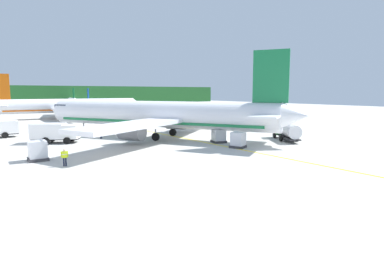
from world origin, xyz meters
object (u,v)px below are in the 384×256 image
(airliner_mid_apron, at_px, (68,106))
(cargo_container_far, at_px, (38,151))
(crew_marshaller, at_px, (101,132))
(service_truck_fuel, at_px, (287,130))
(crew_loader_left, at_px, (220,132))
(cargo_container_mid, at_px, (238,140))
(airliner_foreground, at_px, (159,115))
(service_truck_baggage, at_px, (55,132))
(crew_loader_right, at_px, (65,156))
(cargo_container_near, at_px, (218,136))
(airliner_distant, at_px, (70,100))
(airliner_far_taxiway, at_px, (85,103))

(airliner_mid_apron, distance_m, cargo_container_far, 51.09)
(cargo_container_far, bearing_deg, crew_marshaller, 43.13)
(airliner_mid_apron, height_order, service_truck_fuel, airliner_mid_apron)
(airliner_mid_apron, xyz_separation_m, crew_loader_left, (6.44, -48.87, -2.12))
(cargo_container_far, bearing_deg, cargo_container_mid, -19.83)
(airliner_foreground, xyz_separation_m, service_truck_baggage, (-13.13, 4.85, -1.91))
(cargo_container_mid, relative_size, crew_loader_right, 1.35)
(airliner_mid_apron, height_order, cargo_container_far, airliner_mid_apron)
(airliner_foreground, relative_size, service_truck_fuel, 5.88)
(crew_loader_left, bearing_deg, airliner_mid_apron, 97.51)
(cargo_container_near, xyz_separation_m, crew_marshaller, (-10.94, 13.07, 0.03))
(service_truck_baggage, height_order, crew_marshaller, service_truck_baggage)
(airliner_foreground, relative_size, airliner_mid_apron, 1.02)
(cargo_container_mid, xyz_separation_m, crew_marshaller, (-10.25, 17.25, -0.02))
(crew_marshaller, bearing_deg, airliner_foreground, -32.91)
(cargo_container_near, bearing_deg, crew_loader_right, -177.58)
(cargo_container_mid, bearing_deg, cargo_container_near, 80.53)
(airliner_distant, xyz_separation_m, crew_loader_right, (-39.39, -127.27, -1.37))
(service_truck_baggage, relative_size, cargo_container_far, 2.94)
(airliner_foreground, relative_size, crew_loader_left, 23.35)
(service_truck_baggage, height_order, crew_loader_right, service_truck_baggage)
(service_truck_fuel, bearing_deg, crew_loader_right, 173.21)
(cargo_container_far, bearing_deg, crew_loader_right, -71.96)
(cargo_container_near, distance_m, crew_loader_right, 20.07)
(airliner_mid_apron, distance_m, airliner_distant, 78.69)
(cargo_container_near, height_order, crew_loader_left, cargo_container_near)
(cargo_container_far, height_order, crew_loader_right, cargo_container_far)
(airliner_distant, bearing_deg, service_truck_baggage, -107.85)
(service_truck_baggage, xyz_separation_m, cargo_container_mid, (16.36, -17.56, -0.52))
(cargo_container_near, distance_m, crew_marshaller, 17.05)
(airliner_distant, xyz_separation_m, crew_loader_left, (-16.85, -124.03, -1.34))
(airliner_far_taxiway, bearing_deg, airliner_distant, 80.69)
(airliner_distant, height_order, crew_marshaller, airliner_distant)
(airliner_distant, xyz_separation_m, service_truck_baggage, (-36.40, -113.05, -0.83))
(service_truck_fuel, xyz_separation_m, cargo_container_far, (-30.41, 7.59, -0.41))
(cargo_container_mid, bearing_deg, service_truck_baggage, 132.98)
(airliner_foreground, bearing_deg, cargo_container_far, -163.28)
(airliner_distant, relative_size, cargo_container_far, 13.57)
(cargo_container_mid, height_order, crew_loader_right, cargo_container_mid)
(cargo_container_far, xyz_separation_m, crew_loader_right, (1.34, -4.13, -0.05))
(airliner_mid_apron, xyz_separation_m, cargo_container_mid, (3.26, -55.44, -2.12))
(crew_marshaller, bearing_deg, crew_loader_right, -123.20)
(cargo_container_near, xyz_separation_m, crew_loader_right, (-20.05, -0.85, 0.03))
(service_truck_fuel, bearing_deg, airliner_foreground, 135.23)
(cargo_container_mid, distance_m, crew_marshaller, 20.07)
(crew_marshaller, bearing_deg, airliner_far_taxiway, 72.10)
(airliner_foreground, distance_m, cargo_container_mid, 13.34)
(service_truck_fuel, height_order, service_truck_baggage, service_truck_baggage)
(airliner_foreground, bearing_deg, service_truck_fuel, -44.77)
(service_truck_fuel, bearing_deg, cargo_container_far, 165.99)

